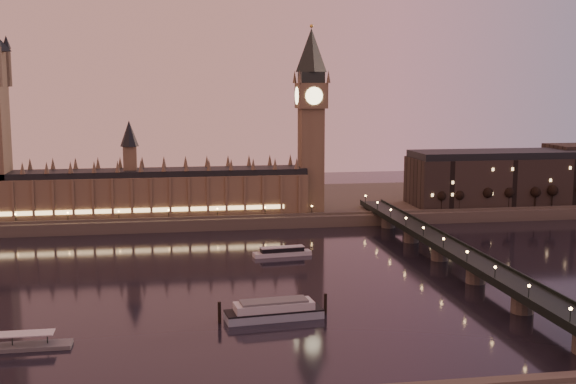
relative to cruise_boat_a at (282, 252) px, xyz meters
name	(u,v)px	position (x,y,z in m)	size (l,w,h in m)	color
ground	(236,280)	(-24.55, -38.37, -1.87)	(700.00, 700.00, 0.00)	black
far_embankment	(259,204)	(5.45, 126.63, 1.13)	(560.00, 130.00, 6.00)	#423D35
palace_of_westminster	(142,187)	(-64.67, 82.63, 19.84)	(180.00, 26.62, 52.00)	brown
big_ben	(311,108)	(29.44, 82.62, 62.09)	(17.68, 17.68, 104.00)	brown
westminster_bridge	(456,258)	(67.06, -38.37, 3.65)	(13.20, 260.00, 15.30)	black
city_block	(533,175)	(170.39, 92.57, 20.38)	(155.00, 45.00, 34.00)	black
bare_tree_0	(439,195)	(101.59, 70.63, 13.06)	(5.89, 5.89, 11.97)	black
bare_tree_1	(463,194)	(115.79, 70.63, 13.06)	(5.89, 5.89, 11.97)	black
bare_tree_2	(486,194)	(129.99, 70.63, 13.06)	(5.89, 5.89, 11.97)	black
bare_tree_3	(509,193)	(144.18, 70.63, 13.06)	(5.89, 5.89, 11.97)	black
bare_tree_4	(532,193)	(158.38, 70.63, 13.06)	(5.89, 5.89, 11.97)	black
bare_tree_5	(555,192)	(172.58, 70.63, 13.06)	(5.89, 5.89, 11.97)	black
cruise_boat_a	(282,252)	(0.00, 0.00, 0.00)	(26.94, 8.61, 4.24)	silver
moored_barge	(274,310)	(-16.62, -88.18, 1.02)	(37.06, 12.23, 6.83)	#8799AC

